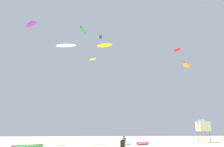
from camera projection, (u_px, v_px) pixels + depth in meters
person_foreground at (123, 146)px, 19.47m from camera, size 0.50×0.37×1.65m
person_midground at (124, 143)px, 22.34m from camera, size 0.39×0.56×1.70m
kite_grounded_near at (143, 143)px, 34.57m from camera, size 3.30×3.33×0.45m
kite_grounded_mid at (28, 147)px, 27.54m from camera, size 4.08×3.72×0.53m
lifeguard_tower at (203, 125)px, 42.41m from camera, size 2.30×2.30×4.15m
kite_aloft_0 at (31, 24)px, 47.40m from camera, size 3.43×3.35×0.90m
kite_aloft_1 at (83, 31)px, 49.47m from camera, size 2.27×4.18×0.97m
kite_aloft_2 at (93, 59)px, 55.29m from camera, size 2.02×1.79×0.52m
kite_aloft_3 at (177, 50)px, 54.90m from camera, size 1.51×2.79×0.64m
kite_aloft_4 at (105, 45)px, 32.16m from camera, size 2.32×1.52×0.55m
kite_aloft_5 at (66, 45)px, 46.66m from camera, size 4.47×2.17×0.60m
kite_aloft_6 at (186, 65)px, 40.40m from camera, size 2.71×3.12×0.62m
kite_aloft_7 at (101, 37)px, 57.60m from camera, size 1.08×2.72×0.47m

